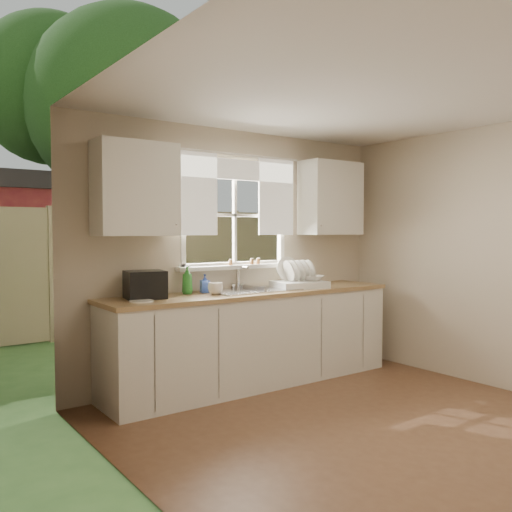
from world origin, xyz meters
TOP-DOWN VIEW (x-y plane):
  - ground at (0.00, 0.00)m, footprint 4.00×4.00m
  - room_walls at (0.00, -0.07)m, footprint 3.62×4.02m
  - ceiling at (0.00, 0.00)m, footprint 3.60×4.00m
  - window at (0.00, 2.00)m, footprint 1.38×0.16m
  - curtains at (0.00, 1.95)m, footprint 1.50×0.03m
  - base_cabinets at (0.00, 1.68)m, footprint 3.00×0.62m
  - countertop at (0.00, 1.68)m, footprint 3.04×0.65m
  - upper_cabinet_left at (-1.15, 1.82)m, footprint 0.70×0.33m
  - upper_cabinet_right at (1.15, 1.82)m, footprint 0.70×0.33m
  - wall_outlet at (0.88, 1.99)m, footprint 0.08×0.01m
  - sill_jars at (0.10, 1.94)m, footprint 0.38×0.04m
  - backyard at (0.58, 8.42)m, footprint 20.00×10.00m
  - sink at (0.00, 1.71)m, footprint 0.88×0.52m
  - dish_rack at (0.54, 1.65)m, footprint 0.58×0.48m
  - bowl at (0.68, 1.60)m, footprint 0.29×0.29m
  - soap_bottle_a at (-0.65, 1.83)m, footprint 0.11×0.11m
  - soap_bottle_b at (-0.46, 1.84)m, footprint 0.09×0.10m
  - soap_bottle_c at (-0.94, 1.81)m, footprint 0.17×0.17m
  - saucer at (-1.22, 1.58)m, footprint 0.20×0.20m
  - cup at (-0.46, 1.65)m, footprint 0.16×0.16m
  - black_appliance at (-1.10, 1.76)m, footprint 0.37×0.34m

SIDE VIEW (x-z plane):
  - ground at x=0.00m, z-range 0.00..0.00m
  - base_cabinets at x=0.00m, z-range 0.00..0.87m
  - sink at x=0.00m, z-range 0.64..1.04m
  - countertop at x=0.00m, z-range 0.87..0.91m
  - saucer at x=-1.22m, z-range 0.91..0.92m
  - cup at x=-0.46m, z-range 0.91..1.02m
  - dish_rack at x=0.54m, z-range 0.82..1.14m
  - soap_bottle_b at x=-0.46m, z-range 0.91..1.08m
  - soap_bottle_c at x=-0.94m, z-range 0.91..1.09m
  - bowl at x=0.68m, z-range 0.98..1.03m
  - black_appliance at x=-1.10m, z-range 0.91..1.15m
  - soap_bottle_a at x=-0.65m, z-range 0.91..1.17m
  - wall_outlet at x=0.88m, z-range 1.02..1.14m
  - sill_jars at x=0.10m, z-range 1.15..1.21m
  - room_walls at x=0.00m, z-range -0.01..2.49m
  - window at x=0.00m, z-range 0.95..2.02m
  - upper_cabinet_left at x=-1.15m, z-range 1.45..2.25m
  - upper_cabinet_right at x=1.15m, z-range 1.45..2.25m
  - curtains at x=0.00m, z-range 1.53..2.34m
  - ceiling at x=0.00m, z-range 2.49..2.51m
  - backyard at x=0.58m, z-range 0.40..6.53m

